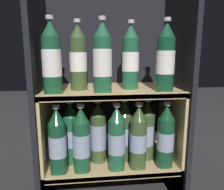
% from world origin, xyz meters
% --- Properties ---
extents(fridge_back_wall, '(0.61, 0.02, 0.93)m').
position_xyz_m(fridge_back_wall, '(0.00, 0.33, 0.46)').
color(fridge_back_wall, black).
rests_on(fridge_back_wall, ground_plane).
extents(fridge_side_left, '(0.02, 0.36, 0.93)m').
position_xyz_m(fridge_side_left, '(-0.30, 0.16, 0.46)').
color(fridge_side_left, black).
rests_on(fridge_side_left, ground_plane).
extents(fridge_side_right, '(0.02, 0.36, 0.93)m').
position_xyz_m(fridge_side_right, '(0.30, 0.16, 0.46)').
color(fridge_side_right, black).
rests_on(fridge_side_right, ground_plane).
extents(shelf_lower, '(0.57, 0.32, 0.18)m').
position_xyz_m(shelf_lower, '(0.00, 0.15, 0.14)').
color(shelf_lower, tan).
rests_on(shelf_lower, ground_plane).
extents(shelf_upper, '(0.57, 0.32, 0.50)m').
position_xyz_m(shelf_upper, '(0.00, 0.15, 0.36)').
color(shelf_upper, tan).
rests_on(shelf_upper, ground_plane).
extents(bottle_upper_front_0, '(0.07, 0.07, 0.28)m').
position_xyz_m(bottle_upper_front_0, '(-0.23, 0.05, 0.63)').
color(bottle_upper_front_0, '#194C2D').
rests_on(bottle_upper_front_0, shelf_upper).
extents(bottle_upper_front_1, '(0.07, 0.07, 0.28)m').
position_xyz_m(bottle_upper_front_1, '(-0.04, 0.05, 0.63)').
color(bottle_upper_front_1, '#1E5638').
rests_on(bottle_upper_front_1, shelf_upper).
extents(bottle_upper_front_2, '(0.07, 0.07, 0.28)m').
position_xyz_m(bottle_upper_front_2, '(0.20, 0.05, 0.63)').
color(bottle_upper_front_2, '#144228').
rests_on(bottle_upper_front_2, shelf_upper).
extents(bottle_upper_back_0, '(0.07, 0.07, 0.28)m').
position_xyz_m(bottle_upper_back_0, '(-0.14, 0.13, 0.63)').
color(bottle_upper_back_0, '#384C28').
rests_on(bottle_upper_back_0, shelf_upper).
extents(bottle_upper_back_1, '(0.07, 0.07, 0.28)m').
position_xyz_m(bottle_upper_back_1, '(0.08, 0.13, 0.63)').
color(bottle_upper_back_1, '#1E5638').
rests_on(bottle_upper_back_1, shelf_upper).
extents(bottle_lower_front_0, '(0.07, 0.07, 0.28)m').
position_xyz_m(bottle_lower_front_0, '(-0.22, 0.05, 0.30)').
color(bottle_lower_front_0, '#144228').
rests_on(bottle_lower_front_0, shelf_lower).
extents(bottle_lower_front_1, '(0.07, 0.07, 0.28)m').
position_xyz_m(bottle_lower_front_1, '(-0.13, 0.05, 0.30)').
color(bottle_lower_front_1, '#194C2D').
rests_on(bottle_lower_front_1, shelf_lower).
extents(bottle_lower_front_2, '(0.07, 0.07, 0.28)m').
position_xyz_m(bottle_lower_front_2, '(0.01, 0.05, 0.30)').
color(bottle_lower_front_2, '#1E5638').
rests_on(bottle_lower_front_2, shelf_lower).
extents(bottle_lower_front_3, '(0.07, 0.07, 0.28)m').
position_xyz_m(bottle_lower_front_3, '(0.10, 0.05, 0.30)').
color(bottle_lower_front_3, '#384C28').
rests_on(bottle_lower_front_3, shelf_lower).
extents(bottle_lower_front_4, '(0.07, 0.07, 0.28)m').
position_xyz_m(bottle_lower_front_4, '(0.22, 0.05, 0.30)').
color(bottle_lower_front_4, '#144228').
rests_on(bottle_lower_front_4, shelf_lower).
extents(bottle_lower_back_0, '(0.07, 0.07, 0.28)m').
position_xyz_m(bottle_lower_back_0, '(-0.18, 0.13, 0.30)').
color(bottle_lower_back_0, '#1E5638').
rests_on(bottle_lower_back_0, shelf_lower).
extents(bottle_lower_back_1, '(0.07, 0.07, 0.28)m').
position_xyz_m(bottle_lower_back_1, '(-0.06, 0.13, 0.30)').
color(bottle_lower_back_1, '#384C28').
rests_on(bottle_lower_back_1, shelf_lower).
extents(bottle_lower_back_2, '(0.07, 0.07, 0.28)m').
position_xyz_m(bottle_lower_back_2, '(0.06, 0.13, 0.30)').
color(bottle_lower_back_2, '#384C28').
rests_on(bottle_lower_back_2, shelf_lower).
extents(bottle_lower_back_3, '(0.07, 0.07, 0.28)m').
position_xyz_m(bottle_lower_back_3, '(0.16, 0.13, 0.30)').
color(bottle_lower_back_3, '#384C28').
rests_on(bottle_lower_back_3, shelf_lower).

